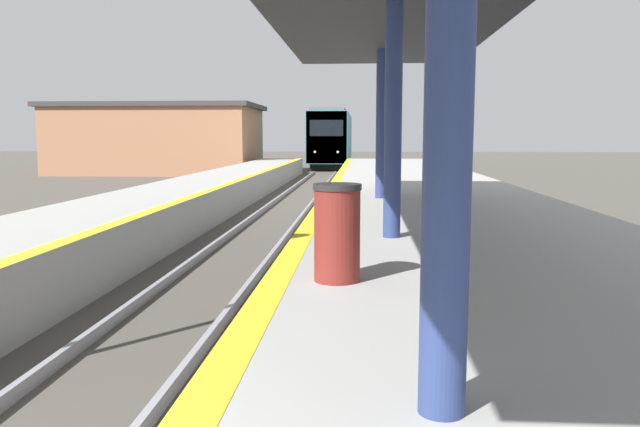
# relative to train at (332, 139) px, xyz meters

# --- Properties ---
(train) EXTENTS (2.90, 16.43, 4.49)m
(train) POSITION_rel_train_xyz_m (0.00, 0.00, 0.00)
(train) COLOR black
(train) RESTS_ON ground
(trash_bin) EXTENTS (0.49, 0.49, 1.00)m
(trash_bin) POSITION_rel_train_xyz_m (2.28, -45.34, -0.78)
(trash_bin) COLOR maroon
(trash_bin) RESTS_ON platform_right
(station_building) EXTENTS (13.54, 8.12, 4.60)m
(station_building) POSITION_rel_train_xyz_m (-11.20, -10.22, 0.03)
(station_building) COLOR #9E6B4C
(station_building) RESTS_ON ground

